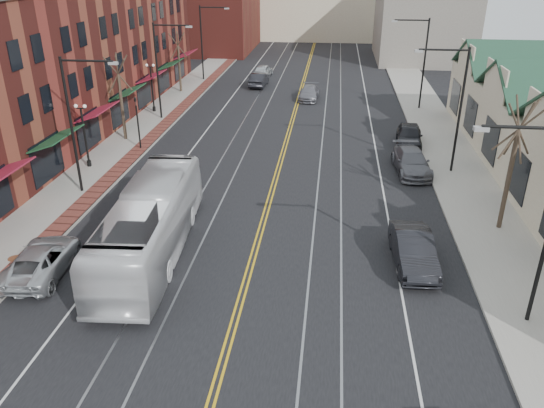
% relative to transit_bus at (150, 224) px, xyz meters
% --- Properties ---
extents(sidewalk_left, '(4.00, 120.00, 0.15)m').
position_rel_transit_bus_xyz_m(sidewalk_left, '(-7.15, 10.59, -1.59)').
color(sidewalk_left, gray).
rests_on(sidewalk_left, ground).
extents(sidewalk_right, '(4.00, 120.00, 0.15)m').
position_rel_transit_bus_xyz_m(sidewalk_right, '(16.85, 10.59, -1.59)').
color(sidewalk_right, gray).
rests_on(sidewalk_right, ground).
extents(building_left, '(10.00, 50.00, 11.00)m').
position_rel_transit_bus_xyz_m(building_left, '(-14.15, 17.59, 3.84)').
color(building_left, maroon).
rests_on(building_left, ground).
extents(backdrop_left, '(14.00, 18.00, 14.00)m').
position_rel_transit_bus_xyz_m(backdrop_left, '(-11.15, 60.59, 5.34)').
color(backdrop_left, maroon).
rests_on(backdrop_left, ground).
extents(backdrop_mid, '(22.00, 14.00, 9.00)m').
position_rel_transit_bus_xyz_m(backdrop_mid, '(4.85, 75.59, 2.84)').
color(backdrop_mid, beige).
rests_on(backdrop_mid, ground).
extents(backdrop_right, '(12.00, 16.00, 11.00)m').
position_rel_transit_bus_xyz_m(backdrop_right, '(19.85, 55.59, 3.84)').
color(backdrop_right, slate).
rests_on(backdrop_right, ground).
extents(streetlight_l_1, '(3.33, 0.25, 8.00)m').
position_rel_transit_bus_xyz_m(streetlight_l_1, '(-6.19, 6.59, 3.36)').
color(streetlight_l_1, black).
rests_on(streetlight_l_1, sidewalk_left).
extents(streetlight_l_2, '(3.33, 0.25, 8.00)m').
position_rel_transit_bus_xyz_m(streetlight_l_2, '(-6.19, 22.59, 3.36)').
color(streetlight_l_2, black).
rests_on(streetlight_l_2, sidewalk_left).
extents(streetlight_l_3, '(3.33, 0.25, 8.00)m').
position_rel_transit_bus_xyz_m(streetlight_l_3, '(-6.19, 38.59, 3.36)').
color(streetlight_l_3, black).
rests_on(streetlight_l_3, sidewalk_left).
extents(streetlight_r_0, '(3.33, 0.25, 8.00)m').
position_rel_transit_bus_xyz_m(streetlight_r_0, '(15.90, -3.41, 3.36)').
color(streetlight_r_0, black).
rests_on(streetlight_r_0, sidewalk_right).
extents(streetlight_r_1, '(3.33, 0.25, 8.00)m').
position_rel_transit_bus_xyz_m(streetlight_r_1, '(15.90, 12.59, 3.36)').
color(streetlight_r_1, black).
rests_on(streetlight_r_1, sidewalk_right).
extents(streetlight_r_2, '(3.33, 0.25, 8.00)m').
position_rel_transit_bus_xyz_m(streetlight_r_2, '(15.90, 28.59, 3.36)').
color(streetlight_r_2, black).
rests_on(streetlight_r_2, sidewalk_right).
extents(lamppost_l_2, '(0.84, 0.28, 4.27)m').
position_rel_transit_bus_xyz_m(lamppost_l_2, '(-7.95, 10.59, 0.54)').
color(lamppost_l_2, black).
rests_on(lamppost_l_2, sidewalk_left).
extents(lamppost_l_3, '(0.84, 0.28, 4.27)m').
position_rel_transit_bus_xyz_m(lamppost_l_3, '(-7.95, 24.59, 0.54)').
color(lamppost_l_3, black).
rests_on(lamppost_l_3, sidewalk_left).
extents(tree_left_near, '(1.78, 1.37, 6.48)m').
position_rel_transit_bus_xyz_m(tree_left_near, '(-7.65, 16.59, 1.85)').
color(tree_left_near, '#382B21').
rests_on(tree_left_near, sidewalk_left).
extents(tree_left_far, '(1.66, 1.28, 6.02)m').
position_rel_transit_bus_xyz_m(tree_left_far, '(-7.65, 32.59, 1.62)').
color(tree_left_far, '#382B21').
rests_on(tree_left_far, sidewalk_left).
extents(tree_right_mid, '(1.90, 1.46, 6.93)m').
position_rel_transit_bus_xyz_m(tree_right_mid, '(17.35, 4.59, 2.09)').
color(tree_right_mid, '#382B21').
rests_on(tree_right_mid, sidewalk_right).
extents(manhole_far, '(0.60, 0.60, 0.02)m').
position_rel_transit_bus_xyz_m(manhole_far, '(-6.35, -1.41, -1.50)').
color(manhole_far, '#592D19').
rests_on(manhole_far, sidewalk_left).
extents(traffic_signal, '(0.18, 0.15, 3.80)m').
position_rel_transit_bus_xyz_m(traffic_signal, '(-5.75, 14.59, 0.69)').
color(traffic_signal, black).
rests_on(traffic_signal, sidewalk_left).
extents(transit_bus, '(3.56, 12.08, 3.32)m').
position_rel_transit_bus_xyz_m(transit_bus, '(0.00, 0.00, 0.00)').
color(transit_bus, white).
rests_on(transit_bus, ground).
extents(parked_suv, '(2.73, 5.18, 1.39)m').
position_rel_transit_bus_xyz_m(parked_suv, '(-4.45, -2.21, -0.97)').
color(parked_suv, '#B4B8BC').
rests_on(parked_suv, ground).
extents(parked_car_b, '(1.94, 4.91, 1.59)m').
position_rel_transit_bus_xyz_m(parked_car_b, '(12.35, 0.46, -0.87)').
color(parked_car_b, black).
rests_on(parked_car_b, ground).
extents(parked_car_c, '(2.49, 5.29, 1.49)m').
position_rel_transit_bus_xyz_m(parked_car_c, '(13.68, 12.36, -0.91)').
color(parked_car_c, slate).
rests_on(parked_car_c, ground).
extents(parked_car_d, '(2.35, 4.87, 1.60)m').
position_rel_transit_bus_xyz_m(parked_car_d, '(14.15, 17.86, -0.86)').
color(parked_car_d, black).
rests_on(parked_car_d, ground).
extents(distant_car_left, '(1.72, 4.48, 1.46)m').
position_rel_transit_bus_xyz_m(distant_car_left, '(0.13, 36.28, -0.93)').
color(distant_car_left, black).
rests_on(distant_car_left, ground).
extents(distant_car_right, '(2.07, 4.60, 1.31)m').
position_rel_transit_bus_xyz_m(distant_car_right, '(5.89, 31.16, -1.01)').
color(distant_car_right, slate).
rests_on(distant_car_right, ground).
extents(distant_car_far, '(2.11, 4.35, 1.43)m').
position_rel_transit_bus_xyz_m(distant_car_far, '(-0.09, 41.48, -0.95)').
color(distant_car_far, silver).
rests_on(distant_car_far, ground).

